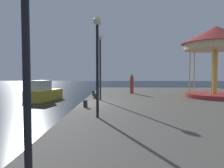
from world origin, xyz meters
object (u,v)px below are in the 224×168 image
at_px(bollard_south, 85,104).
at_px(bollard_north, 94,93).
at_px(carousel, 216,44).
at_px(lamp_post_far_end, 100,56).
at_px(motorboat_yellow, 44,93).
at_px(bollard_center, 95,96).
at_px(lamp_post_mid_promenade, 97,49).
at_px(person_mid_promenade, 132,84).

xyz_separation_m(bollard_south, bollard_north, (-0.19, 6.12, 0.00)).
height_order(carousel, bollard_south, carousel).
bearing_deg(bollard_north, lamp_post_far_end, -75.12).
bearing_deg(motorboat_yellow, bollard_center, -41.61).
bearing_deg(lamp_post_far_end, bollard_north, 104.88).
relative_size(motorboat_yellow, lamp_post_far_end, 1.00).
bearing_deg(motorboat_yellow, lamp_post_mid_promenade, -61.18).
distance_m(lamp_post_mid_promenade, bollard_center, 7.25).
height_order(lamp_post_mid_promenade, bollard_north, lamp_post_mid_promenade).
height_order(motorboat_yellow, carousel, carousel).
bearing_deg(bollard_center, carousel, 5.97).
bearing_deg(lamp_post_mid_promenade, person_mid_promenade, 78.05).
bearing_deg(lamp_post_far_end, motorboat_yellow, 136.15).
xyz_separation_m(lamp_post_mid_promenade, bollard_center, (-0.78, 6.67, -2.74)).
xyz_separation_m(lamp_post_mid_promenade, bollard_north, (-1.12, 8.84, -2.74)).
xyz_separation_m(bollard_center, person_mid_promenade, (3.07, 4.17, 0.68)).
height_order(motorboat_yellow, bollard_south, motorboat_yellow).
bearing_deg(motorboat_yellow, bollard_north, -28.13).
height_order(motorboat_yellow, person_mid_promenade, person_mid_promenade).
height_order(bollard_north, bollard_center, same).
bearing_deg(person_mid_promenade, carousel, -26.95).
relative_size(carousel, lamp_post_mid_promenade, 1.29).
bearing_deg(lamp_post_mid_promenade, motorboat_yellow, 118.82).
height_order(carousel, bollard_north, carousel).
distance_m(lamp_post_far_end, bollard_center, 3.07).
xyz_separation_m(bollard_south, bollard_center, (0.15, 3.95, 0.00)).
distance_m(motorboat_yellow, person_mid_promenade, 8.81).
relative_size(bollard_center, person_mid_promenade, 0.21).
xyz_separation_m(lamp_post_mid_promenade, bollard_south, (-0.93, 2.72, -2.74)).
bearing_deg(bollard_south, person_mid_promenade, 68.34).
distance_m(bollard_north, person_mid_promenade, 4.01).
distance_m(lamp_post_far_end, bollard_north, 4.28).
relative_size(bollard_north, person_mid_promenade, 0.21).
bearing_deg(bollard_center, lamp_post_far_end, -61.47).
xyz_separation_m(motorboat_yellow, lamp_post_mid_promenade, (6.43, -11.68, 2.99)).
distance_m(bollard_north, bollard_center, 2.20).
relative_size(motorboat_yellow, person_mid_promenade, 2.46).
bearing_deg(bollard_south, bollard_north, 91.80).
height_order(carousel, lamp_post_mid_promenade, carousel).
height_order(lamp_post_far_end, bollard_north, lamp_post_far_end).
relative_size(lamp_post_mid_promenade, bollard_north, 10.75).
distance_m(motorboat_yellow, bollard_center, 7.55).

